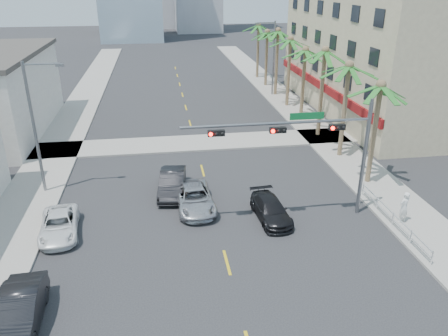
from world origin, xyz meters
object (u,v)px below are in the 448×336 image
(car_parked_mid, at_px, (19,312))
(pedestrian, at_px, (404,207))
(car_lane_right, at_px, (271,210))
(car_lane_left, at_px, (172,183))
(traffic_signal_mast, at_px, (315,141))
(car_parked_far, at_px, (59,225))
(car_lane_center, at_px, (195,198))

(car_parked_mid, relative_size, pedestrian, 2.41)
(car_lane_right, bearing_deg, car_parked_mid, -154.63)
(car_lane_left, bearing_deg, car_parked_mid, -113.64)
(traffic_signal_mast, distance_m, car_lane_right, 5.04)
(traffic_signal_mast, relative_size, car_lane_right, 2.56)
(traffic_signal_mast, bearing_deg, car_parked_mid, -154.77)
(car_parked_mid, distance_m, car_parked_far, 7.37)
(traffic_signal_mast, bearing_deg, pedestrian, -17.54)
(traffic_signal_mast, distance_m, car_lane_center, 8.47)
(car_lane_center, bearing_deg, pedestrian, -20.76)
(car_lane_left, bearing_deg, pedestrian, -17.57)
(traffic_signal_mast, height_order, pedestrian, traffic_signal_mast)
(traffic_signal_mast, height_order, car_lane_right, traffic_signal_mast)
(car_lane_right, bearing_deg, pedestrian, -17.45)
(car_parked_far, relative_size, pedestrian, 2.27)
(car_parked_far, bearing_deg, car_lane_left, 26.47)
(car_parked_mid, bearing_deg, car_lane_left, 56.59)
(car_lane_center, height_order, pedestrian, pedestrian)
(traffic_signal_mast, xyz_separation_m, car_parked_far, (-14.94, 0.21, -4.44))
(car_parked_far, bearing_deg, car_lane_right, -6.77)
(pedestrian, bearing_deg, car_lane_center, -38.99)
(traffic_signal_mast, relative_size, car_parked_far, 2.48)
(car_parked_mid, bearing_deg, car_parked_far, 85.36)
(car_lane_left, xyz_separation_m, car_lane_right, (5.84, -4.41, -0.15))
(traffic_signal_mast, xyz_separation_m, car_lane_right, (-2.41, 0.13, -4.43))
(car_parked_far, xyz_separation_m, car_lane_center, (8.02, 1.99, 0.07))
(car_parked_mid, height_order, car_parked_far, car_parked_mid)
(car_lane_center, bearing_deg, traffic_signal_mast, -20.82)
(car_parked_far, height_order, car_lane_left, car_lane_left)
(car_parked_mid, relative_size, car_lane_right, 1.10)
(car_lane_left, xyz_separation_m, pedestrian, (13.53, -6.20, 0.36))
(car_lane_center, relative_size, pedestrian, 2.53)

